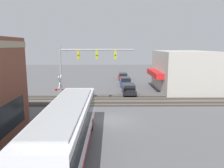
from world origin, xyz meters
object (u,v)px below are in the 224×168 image
Objects in this scene: pedestrian_at_crossing at (67,102)px; parked_car_red at (123,76)px; parked_car_blue at (125,82)px; city_bus at (67,127)px; crossing_signal at (60,90)px; parked_car_black at (129,89)px.

parked_car_red is at bearing -18.42° from pedestrian_at_crossing.
pedestrian_at_crossing reaches higher than parked_car_blue.
crossing_signal reaches higher than city_bus.
city_bus is 3.22× the size of crossing_signal.
parked_car_blue reaches higher than parked_car_red.
city_bus is 2.70× the size of parked_car_red.
crossing_signal reaches higher than parked_car_red.
city_bus is 9.94m from crossing_signal.
parked_car_black is 13.97m from parked_car_red.
city_bus reaches higher than parked_car_red.
parked_car_blue is 2.77× the size of pedestrian_at_crossing.
city_bus is 18.39m from parked_car_black.
crossing_signal is 23.38m from parked_car_red.
city_bus is 2.60× the size of parked_car_blue.
crossing_signal is 0.82× the size of parked_car_black.
parked_car_blue is (24.27, -5.40, -1.11)m from city_bus.
parked_car_black reaches higher than parked_car_blue.
crossing_signal reaches higher than pedestrian_at_crossing.
pedestrian_at_crossing is at bearing 153.53° from parked_car_blue.
pedestrian_at_crossing is at bearing 11.11° from city_bus.
parked_car_blue is at bearing -28.47° from crossing_signal.
parked_car_red is 23.07m from pedestrian_at_crossing.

